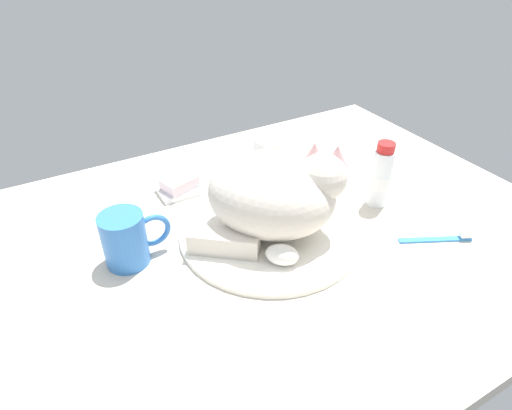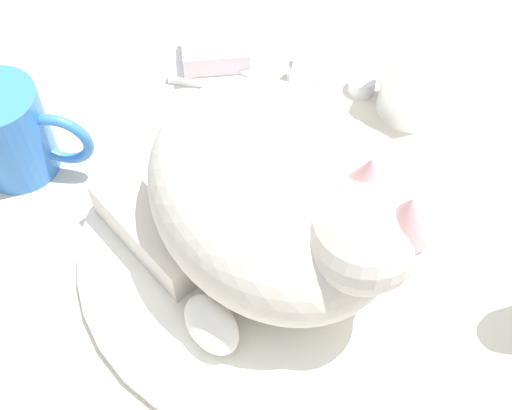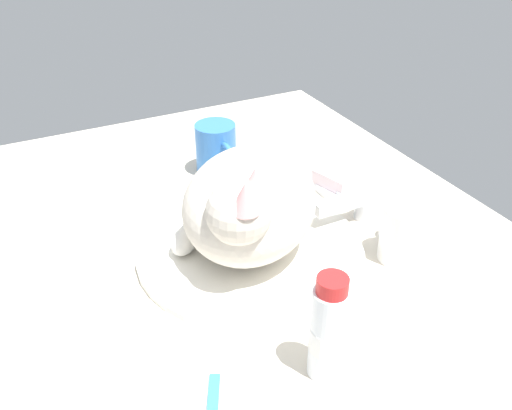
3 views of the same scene
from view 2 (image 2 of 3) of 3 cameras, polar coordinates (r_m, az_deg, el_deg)
name	(u,v)px [view 2 (image 2 of 3)]	position (r cm, az deg, el deg)	size (l,w,h in cm)	color
ground_plane	(270,260)	(63.60, 1.18, -4.46)	(110.00, 82.50, 3.00)	beige
sink_basin	(271,248)	(61.85, 1.21, -3.53)	(33.56, 33.56, 1.06)	white
faucet	(303,79)	(72.04, 3.81, 10.15)	(14.76, 11.37, 5.07)	silver
cat	(278,202)	(54.47, 1.75, 0.24)	(30.71, 28.95, 17.05)	beige
coffee_mug	(12,133)	(67.69, -19.16, 5.56)	(11.77, 7.42, 9.48)	#3372C6
rinse_cup	(417,79)	(70.77, 12.88, 9.93)	(6.63, 6.63, 8.64)	white
soap_dish	(216,63)	(75.94, -3.22, 11.38)	(9.00, 6.40, 1.20)	white
soap_bar	(216,51)	(74.68, -3.29, 12.37)	(6.84, 4.97, 2.43)	silver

